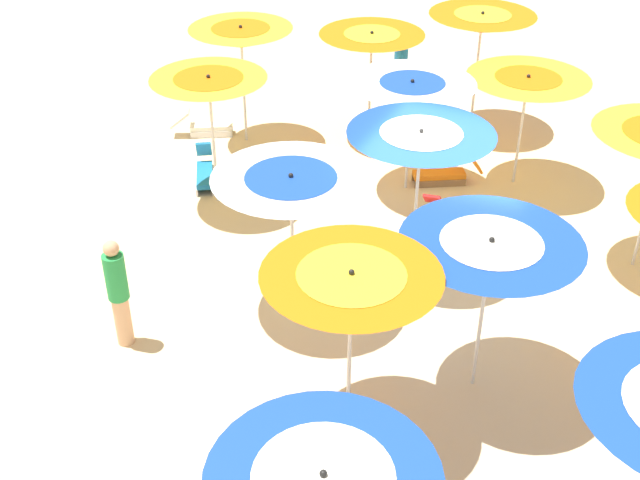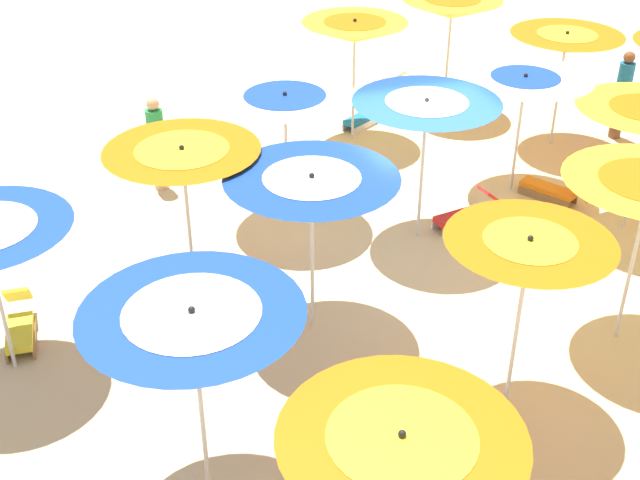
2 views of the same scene
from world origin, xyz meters
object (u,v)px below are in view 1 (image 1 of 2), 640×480
(beach_umbrella_2, at_px, (291,189))
(beach_umbrella_5, at_px, (372,42))
(beach_umbrella_8, at_px, (490,253))
(lounger_5, at_px, (205,172))
(beach_umbrella_10, at_px, (482,23))
(beachgoer_1, at_px, (400,73))
(lounger_2, at_px, (427,224))
(beach_umbrella_3, at_px, (351,285))
(beach_umbrella_11, at_px, (527,87))
(lounger_0, at_px, (445,173))
(lounger_1, at_px, (206,126))
(beach_umbrella_0, at_px, (241,37))
(beachgoer_0, at_px, (118,291))
(beach_umbrella_1, at_px, (209,88))
(beach_umbrella_7, at_px, (421,141))
(beach_umbrella_6, at_px, (412,93))

(beach_umbrella_2, relative_size, beach_umbrella_5, 0.99)
(beach_umbrella_8, distance_m, lounger_5, 7.34)
(beach_umbrella_10, relative_size, lounger_5, 2.04)
(lounger_5, bearing_deg, beachgoer_1, 122.29)
(beach_umbrella_8, bearing_deg, lounger_2, 28.77)
(beach_umbrella_3, distance_m, beach_umbrella_11, 7.21)
(beach_umbrella_3, relative_size, lounger_5, 1.94)
(beach_umbrella_8, height_order, lounger_0, beach_umbrella_8)
(lounger_0, height_order, lounger_1, lounger_0)
(beach_umbrella_0, bearing_deg, beach_umbrella_8, -128.61)
(beachgoer_1, bearing_deg, lounger_2, -162.97)
(beachgoer_0, bearing_deg, lounger_2, -40.81)
(beach_umbrella_10, xyz_separation_m, lounger_0, (-2.67, -0.26, -2.09))
(beach_umbrella_5, height_order, beach_umbrella_11, beach_umbrella_5)
(beach_umbrella_1, relative_size, beach_umbrella_3, 1.02)
(beach_umbrella_1, xyz_separation_m, beach_umbrella_5, (3.71, -1.50, -0.15))
(beach_umbrella_11, relative_size, lounger_5, 1.79)
(beach_umbrella_2, height_order, lounger_5, beach_umbrella_2)
(beach_umbrella_7, relative_size, beachgoer_0, 1.39)
(beach_umbrella_11, relative_size, lounger_1, 1.72)
(beach_umbrella_2, height_order, beach_umbrella_3, beach_umbrella_3)
(beach_umbrella_2, distance_m, beach_umbrella_10, 7.33)
(lounger_1, bearing_deg, beach_umbrella_2, -74.58)
(beach_umbrella_7, xyz_separation_m, beach_umbrella_10, (5.44, 0.61, 0.10))
(beach_umbrella_1, xyz_separation_m, lounger_5, (0.51, 0.59, -2.02))
(lounger_2, bearing_deg, beach_umbrella_3, -2.58)
(beach_umbrella_5, height_order, lounger_2, beach_umbrella_5)
(lounger_1, xyz_separation_m, lounger_2, (-1.72, -5.56, 0.01))
(beach_umbrella_7, xyz_separation_m, lounger_5, (0.85, 4.55, -2.00))
(beach_umbrella_10, bearing_deg, beach_umbrella_3, -173.08)
(beach_umbrella_11, bearing_deg, lounger_2, 159.98)
(beach_umbrella_1, xyz_separation_m, beach_umbrella_3, (-4.15, -4.46, -0.02))
(beach_umbrella_8, distance_m, beachgoer_0, 5.11)
(beach_umbrella_0, height_order, beach_umbrella_3, beach_umbrella_0)
(beach_umbrella_1, height_order, beachgoer_1, beach_umbrella_1)
(beach_umbrella_2, height_order, beach_umbrella_5, beach_umbrella_5)
(beach_umbrella_8, distance_m, beachgoer_1, 8.91)
(beach_umbrella_3, height_order, beach_umbrella_6, beach_umbrella_3)
(beach_umbrella_11, distance_m, beachgoer_0, 8.16)
(beach_umbrella_11, xyz_separation_m, lounger_1, (-0.77, 6.47, -1.75))
(beach_umbrella_6, bearing_deg, lounger_5, 111.80)
(beach_umbrella_2, distance_m, beach_umbrella_3, 2.64)
(beach_umbrella_8, relative_size, lounger_0, 1.83)
(beach_umbrella_6, xyz_separation_m, lounger_0, (0.49, -0.60, -1.72))
(beach_umbrella_6, relative_size, beachgoer_1, 1.27)
(beach_umbrella_0, distance_m, beachgoer_0, 6.82)
(beach_umbrella_2, relative_size, beach_umbrella_7, 0.94)
(beach_umbrella_7, relative_size, lounger_2, 1.80)
(beach_umbrella_6, relative_size, beach_umbrella_11, 1.02)
(beach_umbrella_0, bearing_deg, lounger_5, -174.95)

